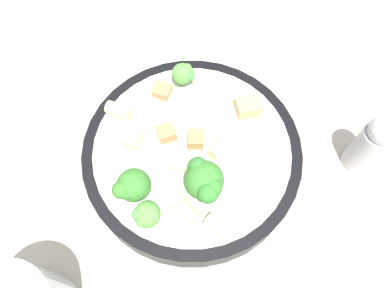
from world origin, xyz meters
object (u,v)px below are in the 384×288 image
at_px(rigatoni_0, 218,226).
at_px(rigatoni_5, 117,113).
at_px(broccoli_floret_2, 147,216).
at_px(rigatoni_3, 133,137).
at_px(broccoli_floret_0, 132,186).
at_px(chicken_chunk_0, 162,91).
at_px(rigatoni_4, 219,148).
at_px(pepper_shaker, 371,143).
at_px(broccoli_floret_3, 184,74).
at_px(rigatoni_2, 182,164).
at_px(rigatoni_1, 186,211).
at_px(pasta_bowl, 192,154).
at_px(chicken_chunk_1, 167,133).
at_px(chicken_chunk_2, 195,139).
at_px(broccoli_floret_1, 205,181).
at_px(chicken_chunk_3, 248,107).

bearing_deg(rigatoni_0, rigatoni_5, -111.31).
bearing_deg(broccoli_floret_2, rigatoni_0, 113.05).
height_order(rigatoni_3, rigatoni_5, rigatoni_3).
xyz_separation_m(broccoli_floret_0, chicken_chunk_0, (-0.11, -0.04, -0.02)).
relative_size(rigatoni_4, chicken_chunk_0, 1.29).
bearing_deg(pepper_shaker, broccoli_floret_3, -84.94).
bearing_deg(rigatoni_3, rigatoni_2, 87.56).
distance_m(broccoli_floret_0, broccoli_floret_2, 0.03).
bearing_deg(chicken_chunk_0, rigatoni_1, 39.38).
distance_m(pasta_bowl, rigatoni_3, 0.06).
bearing_deg(chicken_chunk_0, pepper_shaker, 100.80).
height_order(pasta_bowl, broccoli_floret_2, broccoli_floret_2).
bearing_deg(rigatoni_4, rigatoni_0, 25.44).
xyz_separation_m(rigatoni_2, chicken_chunk_1, (-0.02, -0.03, 0.00)).
distance_m(rigatoni_0, chicken_chunk_0, 0.16).
height_order(rigatoni_0, chicken_chunk_2, same).
distance_m(broccoli_floret_1, broccoli_floret_2, 0.06).
bearing_deg(broccoli_floret_3, chicken_chunk_0, -31.01).
distance_m(rigatoni_4, rigatoni_5, 0.11).
relative_size(broccoli_floret_0, rigatoni_2, 1.43).
distance_m(broccoli_floret_3, rigatoni_5, 0.08).
xyz_separation_m(rigatoni_4, pepper_shaker, (-0.08, 0.13, 0.00)).
bearing_deg(broccoli_floret_0, chicken_chunk_2, 163.42).
distance_m(pasta_bowl, chicken_chunk_2, 0.02).
relative_size(broccoli_floret_1, pepper_shaker, 0.47).
height_order(broccoli_floret_2, rigatoni_2, broccoli_floret_2).
bearing_deg(rigatoni_2, chicken_chunk_3, 161.32).
bearing_deg(chicken_chunk_2, pepper_shaker, 115.99).
xyz_separation_m(broccoli_floret_0, rigatoni_5, (-0.07, -0.06, -0.02)).
height_order(pasta_bowl, broccoli_floret_0, broccoli_floret_0).
height_order(broccoli_floret_2, chicken_chunk_0, broccoli_floret_2).
relative_size(chicken_chunk_2, pepper_shaker, 0.20).
relative_size(rigatoni_5, chicken_chunk_3, 1.09).
bearing_deg(rigatoni_0, rigatoni_4, -154.56).
xyz_separation_m(rigatoni_1, rigatoni_4, (-0.07, -0.00, -0.00)).
relative_size(pasta_bowl, rigatoni_3, 10.95).
height_order(broccoli_floret_3, pepper_shaker, pepper_shaker).
bearing_deg(rigatoni_0, chicken_chunk_3, -167.68).
height_order(broccoli_floret_0, chicken_chunk_1, broccoli_floret_0).
bearing_deg(chicken_chunk_3, broccoli_floret_1, 0.03).
xyz_separation_m(pasta_bowl, broccoli_floret_2, (0.09, 0.00, 0.03)).
distance_m(rigatoni_2, rigatoni_4, 0.04).
bearing_deg(rigatoni_2, broccoli_floret_3, -152.69).
bearing_deg(rigatoni_2, chicken_chunk_2, -176.69).
bearing_deg(broccoli_floret_1, rigatoni_5, -104.07).
distance_m(broccoli_floret_3, chicken_chunk_3, 0.08).
bearing_deg(rigatoni_1, rigatoni_0, 91.69).
xyz_separation_m(rigatoni_2, chicken_chunk_0, (-0.07, -0.06, -0.00)).
bearing_deg(rigatoni_2, pepper_shaker, 124.50).
xyz_separation_m(rigatoni_0, rigatoni_1, (0.00, -0.03, -0.00)).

